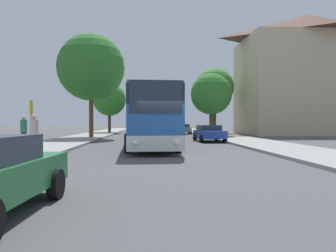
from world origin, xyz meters
name	(u,v)px	position (x,y,z in m)	size (l,w,h in m)	color
ground_plane	(165,156)	(0.00, 0.00, 0.00)	(300.00, 300.00, 0.00)	#4C4C4F
sidewalk_left	(11,155)	(-7.00, 0.00, 0.07)	(4.00, 120.00, 0.15)	gray
sidewalk_right	(311,153)	(7.00, 0.00, 0.07)	(4.00, 120.00, 0.15)	gray
building_right_background	(309,75)	(19.30, 24.64, 7.50)	(16.31, 10.45, 15.00)	#C6B28E
bus_front	(150,118)	(-0.68, 4.86, 1.84)	(3.20, 11.72, 3.44)	silver
bus_middle	(149,120)	(-0.65, 19.83, 1.74)	(3.02, 11.95, 3.25)	#238942
bus_rear	(146,120)	(-1.08, 34.60, 1.89)	(3.08, 10.43, 3.55)	silver
parked_car_right_near	(209,133)	(4.10, 10.75, 0.71)	(2.15, 4.41, 1.32)	#233D9E
parked_car_right_far	(182,129)	(3.70, 27.33, 0.70)	(2.23, 4.40, 1.30)	slate
bus_stop_sign	(31,120)	(-6.21, 0.34, 1.67)	(0.08, 0.45, 2.45)	gray
pedestrian_waiting_near	(34,134)	(-5.88, -0.30, 1.04)	(0.36, 0.36, 1.76)	#23232D
pedestrian_waiting_far	(24,131)	(-7.89, 3.95, 1.05)	(0.36, 0.36, 1.78)	#23232D
tree_left_near	(109,100)	(-6.09, 30.30, 4.65)	(4.50, 4.50, 6.77)	#47331E
tree_left_far	(91,68)	(-6.17, 16.19, 6.73)	(6.32, 6.32, 9.75)	#513D23
tree_right_near	(211,94)	(5.86, 18.87, 4.50)	(4.33, 4.33, 6.53)	#513D23
tree_right_mid	(215,87)	(7.64, 25.82, 5.94)	(4.88, 4.88, 8.25)	#47331E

